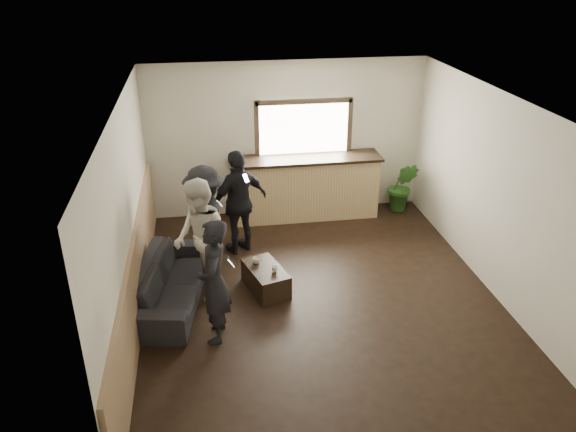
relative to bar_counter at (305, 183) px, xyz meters
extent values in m
cube|color=black|center=(-0.30, -2.70, -0.64)|extent=(5.00, 6.00, 0.01)
cube|color=silver|center=(-0.30, -2.70, 2.16)|extent=(5.00, 6.00, 0.01)
cube|color=beige|center=(-0.30, 0.30, 0.76)|extent=(5.00, 0.01, 2.80)
cube|color=beige|center=(-0.30, -5.70, 0.76)|extent=(5.00, 0.01, 2.80)
cube|color=beige|center=(-2.80, -2.70, 0.76)|extent=(0.01, 6.00, 2.80)
cube|color=beige|center=(2.20, -2.70, 0.76)|extent=(0.01, 6.00, 2.80)
cube|color=#9A7757|center=(-2.77, -2.70, -0.09)|extent=(0.06, 5.90, 1.10)
cube|color=tan|center=(0.00, -0.02, -0.09)|extent=(2.60, 0.60, 1.10)
cube|color=black|center=(0.00, -0.02, 0.48)|extent=(2.70, 0.68, 0.05)
cube|color=white|center=(0.00, 0.26, 0.96)|extent=(1.60, 0.06, 0.90)
cube|color=#3F3326|center=(0.00, 0.23, 1.45)|extent=(1.72, 0.08, 0.08)
cube|color=#3F3326|center=(-0.84, 0.23, 0.96)|extent=(0.08, 0.08, 1.06)
cube|color=#3F3326|center=(0.84, 0.23, 0.96)|extent=(0.08, 0.08, 1.06)
imported|color=black|center=(-2.37, -2.47, -0.33)|extent=(1.18, 2.21, 0.61)
cube|color=black|center=(-1.02, -2.39, -0.46)|extent=(0.67, 0.91, 0.36)
imported|color=silver|center=(-1.14, -2.24, -0.24)|extent=(0.13, 0.13, 0.09)
imported|color=silver|center=(-0.91, -2.51, -0.24)|extent=(0.12, 0.12, 0.09)
imported|color=#2D6623|center=(1.84, -0.05, -0.16)|extent=(0.65, 0.59, 0.97)
imported|color=black|center=(-1.77, -3.39, 0.18)|extent=(0.47, 0.65, 1.64)
cube|color=black|center=(-1.55, -3.42, 0.46)|extent=(0.10, 0.08, 0.12)
cube|color=white|center=(-1.55, -3.43, 0.47)|extent=(0.08, 0.07, 0.11)
imported|color=silver|center=(-1.92, -2.36, 0.23)|extent=(0.85, 0.99, 1.74)
cube|color=black|center=(-1.71, -2.30, 0.34)|extent=(0.11, 0.09, 0.12)
cube|color=white|center=(-1.71, -2.31, 0.35)|extent=(0.09, 0.08, 0.11)
imported|color=black|center=(-1.83, -1.63, 0.20)|extent=(0.76, 1.15, 1.67)
cube|color=black|center=(-1.61, -1.61, 0.44)|extent=(0.10, 0.08, 0.12)
cube|color=white|center=(-1.61, -1.61, 0.44)|extent=(0.08, 0.07, 0.11)
imported|color=black|center=(-1.29, -1.15, 0.22)|extent=(1.09, 0.85, 1.73)
cube|color=black|center=(-1.18, -1.34, 0.70)|extent=(0.11, 0.11, 0.12)
cube|color=white|center=(-1.18, -1.35, 0.71)|extent=(0.09, 0.10, 0.11)
camera|label=1|loc=(-1.78, -9.30, 3.86)|focal=35.00mm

